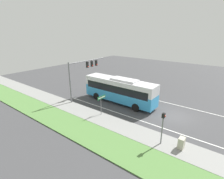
# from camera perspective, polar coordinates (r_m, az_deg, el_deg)

# --- Properties ---
(ground_plane) EXTENTS (80.00, 80.00, 0.00)m
(ground_plane) POSITION_cam_1_polar(r_m,az_deg,el_deg) (23.39, 19.83, -8.20)
(ground_plane) COLOR #424244
(sidewalk) EXTENTS (2.80, 80.00, 0.12)m
(sidewalk) POSITION_cam_1_polar(r_m,az_deg,el_deg) (18.24, 13.39, -15.43)
(sidewalk) COLOR gray
(sidewalk) RESTS_ON ground_plane
(grass_verge) EXTENTS (3.60, 80.00, 0.10)m
(grass_verge) POSITION_cam_1_polar(r_m,az_deg,el_deg) (15.91, 8.21, -20.91)
(grass_verge) COLOR #568442
(grass_verge) RESTS_ON ground_plane
(lane_divider_near) EXTENTS (0.14, 30.00, 0.01)m
(lane_divider_near) POSITION_cam_1_polar(r_m,az_deg,el_deg) (20.35, 16.52, -12.05)
(lane_divider_near) COLOR silver
(lane_divider_near) RESTS_ON ground_plane
(lane_divider_far) EXTENTS (0.14, 30.00, 0.01)m
(lane_divider_far) POSITION_cam_1_polar(r_m,az_deg,el_deg) (26.58, 22.31, -5.23)
(lane_divider_far) COLOR silver
(lane_divider_far) RESTS_ON ground_plane
(bus) EXTENTS (2.59, 11.21, 3.76)m
(bus) POSITION_cam_1_polar(r_m,az_deg,el_deg) (25.34, 2.43, 0.11)
(bus) COLOR #3393D1
(bus) RESTS_ON ground_plane
(signal_gantry) EXTENTS (7.42, 0.41, 6.03)m
(signal_gantry) POSITION_cam_1_polar(r_m,az_deg,el_deg) (26.91, -9.39, 6.30)
(signal_gantry) COLOR slate
(signal_gantry) RESTS_ON ground_plane
(pedestrian_signal) EXTENTS (0.28, 0.34, 3.24)m
(pedestrian_signal) POSITION_cam_1_polar(r_m,az_deg,el_deg) (16.63, 16.22, -10.70)
(pedestrian_signal) COLOR slate
(pedestrian_signal) RESTS_ON ground_plane
(street_sign) EXTENTS (1.43, 0.08, 2.61)m
(street_sign) POSITION_cam_1_polar(r_m,az_deg,el_deg) (21.63, -3.50, -3.86)
(street_sign) COLOR slate
(street_sign) RESTS_ON ground_plane
(utility_cabinet) EXTENTS (0.70, 0.50, 1.04)m
(utility_cabinet) POSITION_cam_1_polar(r_m,az_deg,el_deg) (17.39, 21.72, -15.93)
(utility_cabinet) COLOR #B7B29E
(utility_cabinet) RESTS_ON sidewalk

